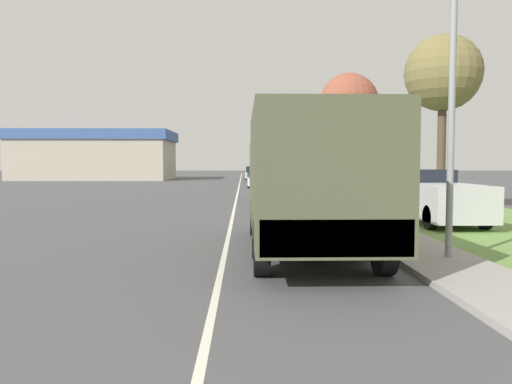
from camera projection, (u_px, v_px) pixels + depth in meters
name	position (u px, v px, depth m)	size (l,w,h in m)	color
ground_plane	(238.00, 189.00, 38.83)	(180.00, 180.00, 0.00)	#4C4C4F
lane_centre_stripe	(238.00, 189.00, 38.83)	(0.12, 120.00, 0.00)	silver
sidewalk_right	(296.00, 189.00, 38.94)	(1.80, 120.00, 0.12)	#9E9B93
grass_strip_right	(352.00, 189.00, 39.05)	(7.00, 120.00, 0.02)	#6B9347
military_truck	(307.00, 178.00, 11.51)	(2.58, 7.81, 3.16)	#545B3D
car_nearest_ahead	(274.00, 188.00, 26.30)	(1.82, 4.02, 1.64)	#336B3D
car_second_ahead	(259.00, 179.00, 42.33)	(1.91, 4.57, 1.48)	silver
car_third_ahead	(255.00, 175.00, 54.22)	(1.89, 4.61, 1.63)	#336B3D
car_fourth_ahead	(252.00, 174.00, 62.31)	(1.80, 4.50, 1.57)	silver
car_farthest_ahead	(253.00, 172.00, 71.70)	(1.94, 4.08, 1.55)	tan
pickup_truck	(435.00, 197.00, 17.36)	(1.96, 5.19, 1.82)	silver
lamp_post	(441.00, 78.00, 10.26)	(1.69, 0.24, 6.16)	gray
tree_mid_right	(443.00, 74.00, 20.45)	(3.12, 3.12, 7.32)	#4C3D2D
tree_far_right	(349.00, 103.00, 32.09)	(3.79, 3.79, 7.81)	brown
building_distant	(96.00, 155.00, 61.72)	(18.90, 11.03, 5.96)	#B2A893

